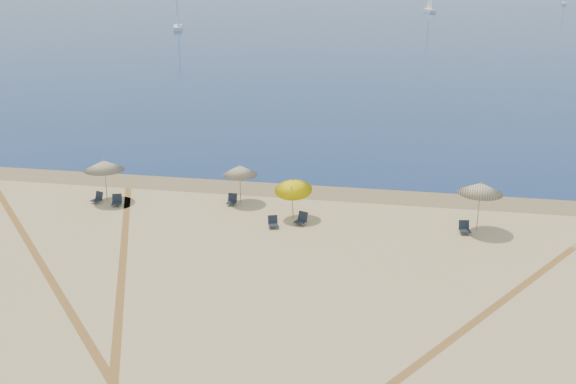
% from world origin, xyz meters
% --- Properties ---
extents(wet_sand, '(500.00, 500.00, 0.00)m').
position_xyz_m(wet_sand, '(0.00, 24.00, 0.00)').
color(wet_sand, olive).
rests_on(wet_sand, ground).
extents(umbrella_1, '(2.30, 2.31, 2.47)m').
position_xyz_m(umbrella_1, '(-10.66, 20.28, 2.13)').
color(umbrella_1, gray).
rests_on(umbrella_1, ground).
extents(umbrella_2, '(1.99, 1.99, 2.28)m').
position_xyz_m(umbrella_2, '(-3.00, 21.35, 1.94)').
color(umbrella_2, gray).
rests_on(umbrella_2, ground).
extents(umbrella_3, '(2.02, 2.09, 2.41)m').
position_xyz_m(umbrella_3, '(0.38, 19.46, 1.88)').
color(umbrella_3, gray).
rests_on(umbrella_3, ground).
extents(umbrella_4, '(2.26, 2.26, 2.66)m').
position_xyz_m(umbrella_4, '(9.97, 19.50, 2.32)').
color(umbrella_4, gray).
rests_on(umbrella_4, ground).
extents(chair_2, '(0.69, 0.74, 0.62)m').
position_xyz_m(chair_2, '(-11.05, 19.89, 0.27)').
color(chair_2, black).
rests_on(chair_2, ground).
extents(chair_3, '(0.68, 0.74, 0.64)m').
position_xyz_m(chair_3, '(-9.77, 19.63, 0.28)').
color(chair_3, black).
rests_on(chair_3, ground).
extents(chair_4, '(0.52, 0.61, 0.62)m').
position_xyz_m(chair_4, '(-3.39, 20.93, 0.27)').
color(chair_4, black).
rests_on(chair_4, ground).
extents(chair_5, '(0.66, 0.72, 0.61)m').
position_xyz_m(chair_5, '(-0.45, 18.09, 0.27)').
color(chair_5, black).
rests_on(chair_5, ground).
extents(chair_6, '(0.75, 0.80, 0.65)m').
position_xyz_m(chair_6, '(0.95, 18.75, 0.29)').
color(chair_6, black).
rests_on(chair_6, ground).
extents(chair_7, '(0.64, 0.71, 0.64)m').
position_xyz_m(chair_7, '(9.32, 19.06, 0.28)').
color(chair_7, black).
rests_on(chair_7, ground).
extents(sailboat_0, '(2.90, 5.91, 8.53)m').
position_xyz_m(sailboat_0, '(9.62, 150.16, 2.58)').
color(sailboat_0, white).
rests_on(sailboat_0, ocean).
extents(sailboat_2, '(3.13, 5.83, 8.43)m').
position_xyz_m(sailboat_2, '(-35.52, 105.30, 2.55)').
color(sailboat_2, white).
rests_on(sailboat_2, ocean).
extents(tire_tracks, '(56.28, 44.26, 0.00)m').
position_xyz_m(tire_tracks, '(-2.73, 9.66, 0.00)').
color(tire_tracks, tan).
rests_on(tire_tracks, ground).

